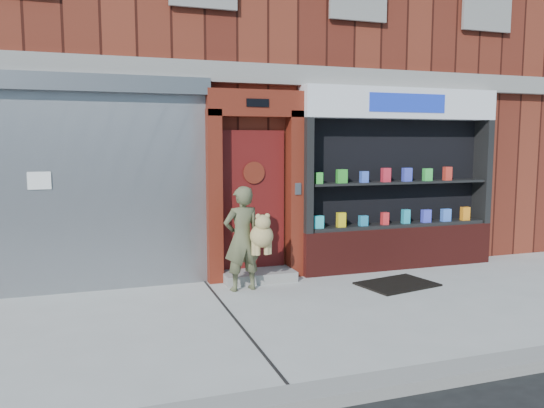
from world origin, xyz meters
name	(u,v)px	position (x,y,z in m)	size (l,w,h in m)	color
ground	(353,308)	(0.00, 0.00, 0.00)	(80.00, 80.00, 0.00)	#9E9E99
curb	(464,372)	(0.00, -2.15, 0.06)	(60.00, 0.30, 0.12)	gray
building	(234,59)	(0.00, 5.99, 4.00)	(12.00, 8.16, 8.00)	#511B12
shutter_bay	(101,171)	(-3.00, 1.93, 1.72)	(3.10, 0.30, 3.04)	gray
red_door_bay	(255,185)	(-0.75, 1.86, 1.46)	(1.52, 0.58, 2.90)	#5E1B10
pharmacy_bay	(398,187)	(1.75, 1.81, 1.37)	(3.50, 0.41, 3.00)	#501713
woman	(245,238)	(-1.09, 1.25, 0.76)	(0.71, 0.51, 1.50)	#525538
doormat	(397,284)	(1.13, 0.79, 0.01)	(1.09, 0.76, 0.03)	black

